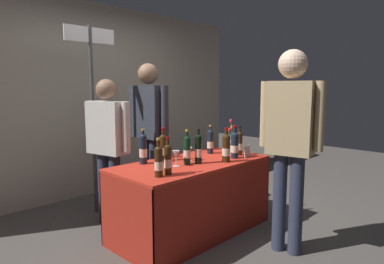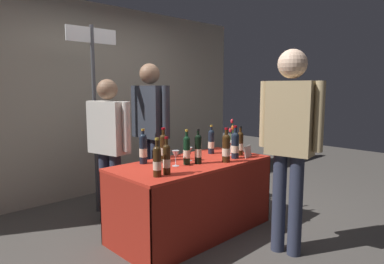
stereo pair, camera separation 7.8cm
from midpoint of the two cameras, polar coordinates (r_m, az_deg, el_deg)
ground_plane at (r=3.63m, az=0.64°, el=-16.36°), size 12.00×12.00×0.00m
back_partition at (r=4.88m, az=-15.54°, el=5.18°), size 5.28×0.12×2.58m
tasting_table at (r=3.45m, az=0.65°, el=-8.57°), size 1.63×0.77×0.73m
featured_wine_bottle at (r=3.32m, az=-7.53°, el=-2.72°), size 0.08×0.08×0.34m
display_bottle_0 at (r=3.74m, az=8.69°, el=-1.85°), size 0.07×0.07×0.32m
display_bottle_1 at (r=3.80m, az=3.83°, el=-1.57°), size 0.07×0.07×0.32m
display_bottle_2 at (r=2.83m, az=-5.09°, el=-4.80°), size 0.07×0.07×0.33m
display_bottle_3 at (r=3.43m, az=-4.16°, el=-2.49°), size 0.08×0.08×0.34m
display_bottle_4 at (r=3.29m, az=1.72°, el=-2.83°), size 0.07×0.07×0.34m
display_bottle_5 at (r=3.26m, az=-0.21°, el=-2.98°), size 0.07×0.07×0.34m
display_bottle_6 at (r=3.38m, az=6.42°, el=-2.61°), size 0.08×0.08×0.34m
display_bottle_7 at (r=2.90m, az=-3.51°, el=-4.48°), size 0.07×0.07×0.32m
display_bottle_8 at (r=3.57m, az=7.88°, el=-2.13°), size 0.08×0.08×0.34m
wine_glass_near_vendor at (r=3.43m, az=0.10°, el=-3.27°), size 0.08×0.08×0.14m
wine_glass_mid at (r=3.20m, az=-2.07°, el=-3.82°), size 0.07×0.07×0.15m
wine_glass_near_taster at (r=3.73m, az=6.96°, el=-2.33°), size 0.07×0.07×0.14m
flower_vase at (r=3.87m, az=7.27°, el=-1.93°), size 0.08×0.09×0.39m
brochure_stand at (r=3.66m, az=9.95°, el=-3.26°), size 0.16×0.07×0.12m
vendor_presenter at (r=4.07m, az=-6.46°, el=1.77°), size 0.24×0.64×1.74m
vendor_assistant at (r=3.69m, az=-13.19°, el=-1.11°), size 0.30×0.59×1.55m
taster_foreground_right at (r=3.04m, az=16.81°, el=-0.20°), size 0.28×0.54×1.79m
booth_signpost at (r=4.05m, az=-15.57°, el=5.60°), size 0.61×0.04×2.16m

